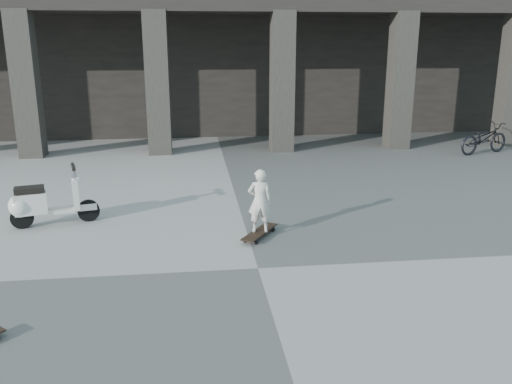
{
  "coord_description": "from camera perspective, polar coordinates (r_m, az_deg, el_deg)",
  "views": [
    {
      "loc": [
        -0.93,
        -7.27,
        3.26
      ],
      "look_at": [
        0.19,
        1.8,
        0.65
      ],
      "focal_mm": 38.0,
      "sensor_mm": 36.0,
      "label": 1
    }
  ],
  "objects": [
    {
      "name": "longboard",
      "position": [
        9.2,
        0.38,
        -4.28
      ],
      "size": [
        0.73,
        0.95,
        0.1
      ],
      "rotation": [
        0.0,
        0.0,
        0.99
      ],
      "color": "black",
      "rests_on": "ground"
    },
    {
      "name": "scooter",
      "position": [
        10.35,
        -21.9,
        -1.13
      ],
      "size": [
        1.51,
        0.68,
        1.07
      ],
      "rotation": [
        0.0,
        0.0,
        0.24
      ],
      "color": "black",
      "rests_on": "ground"
    },
    {
      "name": "bicycle",
      "position": [
        17.08,
        22.87,
        5.23
      ],
      "size": [
        1.82,
        1.1,
        0.9
      ],
      "primitive_type": "imported",
      "rotation": [
        0.0,
        0.0,
        1.89
      ],
      "color": "black",
      "rests_on": "ground"
    },
    {
      "name": "child",
      "position": [
        9.02,
        0.39,
        -0.93
      ],
      "size": [
        0.41,
        0.28,
        1.08
      ],
      "primitive_type": "imported",
      "rotation": [
        0.0,
        0.0,
        3.09
      ],
      "color": "silver",
      "rests_on": "longboard"
    },
    {
      "name": "ground",
      "position": [
        8.02,
        0.21,
        -8.04
      ],
      "size": [
        90.0,
        90.0,
        0.0
      ],
      "primitive_type": "plane",
      "color": "#52524F",
      "rests_on": "ground"
    },
    {
      "name": "colonnade",
      "position": [
        21.06,
        -4.69,
        15.27
      ],
      "size": [
        28.0,
        8.82,
        6.0
      ],
      "color": "black",
      "rests_on": "ground"
    }
  ]
}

